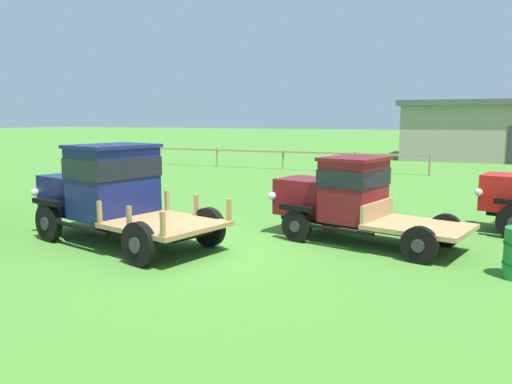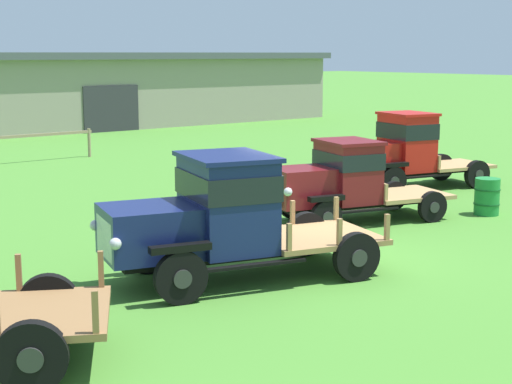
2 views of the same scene
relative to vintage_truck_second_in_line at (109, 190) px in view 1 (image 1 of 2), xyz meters
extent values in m
plane|color=#47842D|center=(2.61, 0.15, -1.22)|extent=(240.00, 240.00, 0.00)
cylinder|color=#997F60|center=(6.17, 17.23, -0.66)|extent=(0.12, 0.12, 1.13)
cylinder|color=#997F60|center=(2.38, 17.20, -0.66)|extent=(0.12, 0.12, 1.13)
cylinder|color=#997F60|center=(-1.79, 17.32, -0.66)|extent=(0.12, 0.12, 1.13)
cylinder|color=#997F60|center=(-5.99, 17.26, -0.66)|extent=(0.12, 0.12, 1.13)
cylinder|color=#997F60|center=(-9.93, 17.11, -0.66)|extent=(0.12, 0.12, 1.13)
cube|color=#997F60|center=(-1.88, 17.23, -0.21)|extent=(16.30, 0.08, 0.10)
cylinder|color=black|center=(-1.25, -0.70, -0.77)|extent=(0.92, 0.41, 0.90)
cylinder|color=#2D2D2D|center=(-1.27, -0.80, -0.77)|extent=(0.31, 0.11, 0.32)
cylinder|color=black|center=(-0.72, 1.23, -0.77)|extent=(0.92, 0.41, 0.90)
cylinder|color=#2D2D2D|center=(-0.70, 1.33, -0.77)|extent=(0.31, 0.11, 0.32)
cylinder|color=black|center=(1.97, -1.57, -0.77)|extent=(0.92, 0.41, 0.90)
cylinder|color=#2D2D2D|center=(1.94, -1.67, -0.77)|extent=(0.31, 0.11, 0.32)
cylinder|color=black|center=(2.49, 0.36, -0.77)|extent=(0.92, 0.41, 0.90)
cylinder|color=#2D2D2D|center=(2.52, 0.46, -0.77)|extent=(0.31, 0.11, 0.32)
cube|color=black|center=(0.50, -0.14, -0.69)|extent=(4.85, 2.30, 0.12)
cube|color=#141E51|center=(-1.21, 0.33, -0.18)|extent=(1.90, 1.77, 0.89)
cube|color=silver|center=(-1.95, 0.53, -0.23)|extent=(0.35, 1.08, 0.67)
sphere|color=silver|center=(-2.16, -0.19, -0.16)|extent=(0.20, 0.20, 0.20)
sphere|color=silver|center=(-1.76, 1.26, -0.16)|extent=(0.20, 0.20, 0.20)
cube|color=black|center=(-1.25, -0.70, -0.27)|extent=(1.05, 0.46, 0.12)
cube|color=black|center=(-0.72, 1.23, -0.27)|extent=(1.05, 0.46, 0.12)
cube|color=#141E51|center=(0.19, -0.05, 0.19)|extent=(1.74, 2.05, 1.63)
cube|color=black|center=(0.19, -0.05, 0.55)|extent=(1.81, 2.10, 0.46)
cube|color=#141E51|center=(0.19, -0.05, 1.04)|extent=(1.89, 2.16, 0.08)
cube|color=black|center=(0.06, -1.03, -0.71)|extent=(1.83, 0.62, 0.05)
cube|color=black|center=(0.58, 0.86, -0.71)|extent=(1.83, 0.62, 0.05)
cube|color=#9E7547|center=(1.91, -0.52, -0.58)|extent=(2.67, 2.51, 0.10)
cube|color=#9E7547|center=(0.69, -1.17, -0.29)|extent=(0.10, 0.10, 0.48)
cube|color=#9E7547|center=(1.19, 0.66, -0.29)|extent=(0.10, 0.10, 0.48)
cube|color=#9E7547|center=(1.66, -1.43, -0.29)|extent=(0.10, 0.10, 0.48)
cube|color=#9E7547|center=(2.16, 0.40, -0.29)|extent=(0.10, 0.10, 0.48)
cube|color=#9E7547|center=(2.62, -1.70, -0.29)|extent=(0.10, 0.10, 0.48)
cube|color=#9E7547|center=(3.12, 0.14, -0.29)|extent=(0.10, 0.10, 0.48)
cylinder|color=black|center=(4.21, 1.56, -0.84)|extent=(0.78, 0.35, 0.77)
cylinder|color=#2D2D2D|center=(4.18, 1.47, -0.84)|extent=(0.27, 0.10, 0.27)
cylinder|color=black|center=(4.64, 3.19, -0.84)|extent=(0.78, 0.35, 0.77)
cylinder|color=#2D2D2D|center=(4.66, 3.27, -0.84)|extent=(0.27, 0.10, 0.27)
cylinder|color=black|center=(7.06, 0.80, -0.84)|extent=(0.78, 0.35, 0.77)
cylinder|color=#2D2D2D|center=(7.03, 0.71, -0.84)|extent=(0.27, 0.10, 0.27)
cylinder|color=black|center=(7.49, 2.42, -0.84)|extent=(0.78, 0.35, 0.77)
cylinder|color=#2D2D2D|center=(7.51, 2.51, -0.84)|extent=(0.27, 0.10, 0.27)
cube|color=black|center=(5.76, 2.01, -0.76)|extent=(4.30, 1.98, 0.12)
cube|color=maroon|center=(4.22, 2.43, -0.26)|extent=(1.63, 1.49, 0.89)
cube|color=silver|center=(3.59, 2.60, -0.30)|extent=(0.30, 0.91, 0.67)
sphere|color=silver|center=(3.41, 1.99, -0.23)|extent=(0.20, 0.20, 0.20)
sphere|color=silver|center=(3.74, 3.21, -0.23)|extent=(0.20, 0.20, 0.20)
cube|color=black|center=(4.21, 1.56, -0.41)|extent=(0.90, 0.42, 0.12)
cube|color=black|center=(4.64, 3.19, -0.41)|extent=(0.90, 0.42, 0.12)
cube|color=maroon|center=(5.43, 2.10, 0.01)|extent=(1.47, 1.72, 1.42)
cube|color=black|center=(5.43, 2.10, 0.33)|extent=(1.52, 1.77, 0.40)
cube|color=maroon|center=(5.43, 2.10, 0.76)|extent=(1.60, 1.82, 0.08)
cube|color=black|center=(5.33, 1.28, -0.78)|extent=(1.56, 0.54, 0.05)
cube|color=black|center=(5.75, 2.87, -0.78)|extent=(1.56, 0.54, 0.05)
cube|color=tan|center=(6.97, 1.69, -0.65)|extent=(2.44, 2.19, 0.10)
cube|color=tan|center=(6.02, 1.95, -0.42)|extent=(0.49, 1.56, 0.44)
cube|color=silver|center=(8.33, 4.85, -0.24)|extent=(0.27, 0.93, 0.68)
sphere|color=silver|center=(8.17, 4.23, -0.17)|extent=(0.20, 0.20, 0.20)
sphere|color=silver|center=(8.46, 5.48, -0.17)|extent=(0.20, 0.20, 0.20)
camera|label=1|loc=(7.81, -9.49, 1.69)|focal=35.00mm
camera|label=2|loc=(-8.04, -11.16, 2.86)|focal=55.00mm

